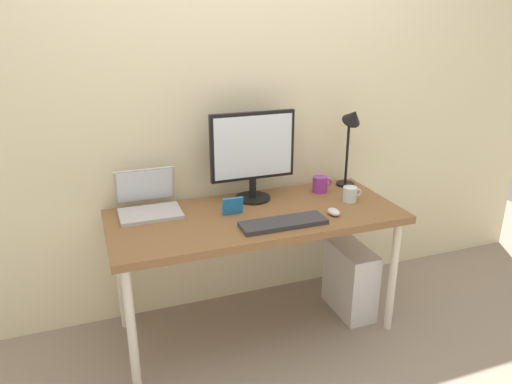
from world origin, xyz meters
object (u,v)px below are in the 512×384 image
Objects in this scene: monitor at (253,152)px; glass_cup at (350,194)px; coffee_mug at (320,184)px; computer_tower at (350,280)px; keyboard at (283,223)px; desk_lamp at (352,129)px; photo_frame at (233,206)px; desk at (256,224)px; mouse at (334,212)px; laptop at (148,202)px.

monitor is 0.60m from glass_cup.
coffee_mug is 0.60m from computer_tower.
computer_tower is (0.52, 0.16, -0.52)m from keyboard.
glass_cup is (-0.11, -0.22, -0.32)m from desk_lamp.
monitor is 1.00× the size of desk_lamp.
monitor is 4.56× the size of photo_frame.
keyboard is (0.08, -0.19, 0.07)m from desk.
mouse reaches higher than computer_tower.
desk_lamp is 0.87m from photo_frame.
desk_lamp reaches higher than photo_frame.
computer_tower is (1.12, -0.25, -0.56)m from laptop.
photo_frame reaches higher than keyboard.
glass_cup is at bearing -117.52° from desk_lamp.
laptop is at bearing 167.29° from computer_tower.
coffee_mug is (0.41, -0.02, -0.23)m from monitor.
keyboard is at bearing -160.13° from glass_cup.
mouse is (-0.30, -0.36, -0.34)m from desk_lamp.
monitor is at bearing 156.59° from computer_tower.
laptop reaches higher than computer_tower.
desk is 0.16m from photo_frame.
laptop is 1.24m from desk_lamp.
laptop is 2.62× the size of coffee_mug.
desk is 3.08× the size of desk_lamp.
computer_tower is (0.12, -0.21, -0.55)m from coffee_mug.
computer_tower is (0.59, -0.03, -0.44)m from desk.
coffee_mug reaches higher than glass_cup.
glass_cup is 0.55m from computer_tower.
glass_cup is (1.09, -0.24, -0.01)m from laptop.
photo_frame is at bearing 165.99° from desk.
keyboard is 4.00× the size of photo_frame.
keyboard is at bearing -174.31° from mouse.
photo_frame is (-0.68, 0.05, 0.01)m from glass_cup.
monitor reaches higher than mouse.
keyboard is 0.75m from computer_tower.
computer_tower is at bearing -12.71° from laptop.
laptop is at bearing 145.86° from keyboard.
keyboard is 1.05× the size of computer_tower.
photo_frame is (-0.17, -0.17, -0.23)m from monitor.
desk is 0.74m from computer_tower.
laptop reaches higher than keyboard.
glass_cup is at bearing -12.30° from laptop.
laptop is at bearing 157.51° from desk.
keyboard reaches higher than computer_tower.
keyboard is (0.61, -0.41, -0.04)m from laptop.
coffee_mug reaches higher than computer_tower.
laptop is at bearing 177.56° from coffee_mug.
desk_lamp is at bearing -0.93° from laptop.
glass_cup is 0.27× the size of computer_tower.
desk is at bearing -22.49° from laptop.
desk_lamp is (1.20, -0.02, 0.30)m from laptop.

